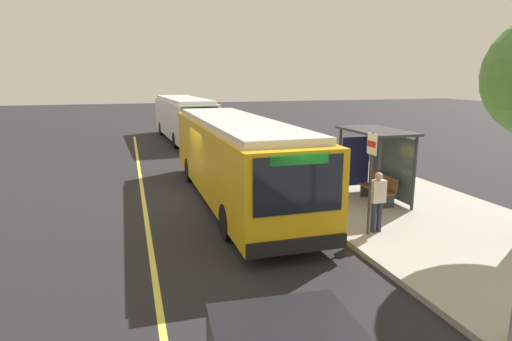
# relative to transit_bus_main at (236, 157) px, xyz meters

# --- Properties ---
(ground_plane) EXTENTS (120.00, 120.00, 0.00)m
(ground_plane) POSITION_rel_transit_bus_main_xyz_m (-0.78, -1.01, -1.62)
(ground_plane) COLOR #232326
(sidewalk_curb) EXTENTS (44.00, 6.40, 0.15)m
(sidewalk_curb) POSITION_rel_transit_bus_main_xyz_m (-0.78, 4.99, -1.54)
(sidewalk_curb) COLOR #A8A399
(sidewalk_curb) RESTS_ON ground_plane
(lane_stripe_center) EXTENTS (36.00, 0.14, 0.01)m
(lane_stripe_center) POSITION_rel_transit_bus_main_xyz_m (-0.78, -3.21, -1.61)
(lane_stripe_center) COLOR #E0D64C
(lane_stripe_center) RESTS_ON ground_plane
(transit_bus_main) EXTENTS (11.66, 2.69, 2.95)m
(transit_bus_main) POSITION_rel_transit_bus_main_xyz_m (0.00, 0.00, 0.00)
(transit_bus_main) COLOR gold
(transit_bus_main) RESTS_ON ground_plane
(transit_bus_second) EXTENTS (10.91, 3.18, 2.95)m
(transit_bus_second) POSITION_rel_transit_bus_main_xyz_m (-15.86, 0.16, -0.00)
(transit_bus_second) COLOR white
(transit_bus_second) RESTS_ON ground_plane
(bus_shelter) EXTENTS (2.90, 1.60, 2.48)m
(bus_shelter) POSITION_rel_transit_bus_main_xyz_m (1.61, 4.61, 0.30)
(bus_shelter) COLOR #333338
(bus_shelter) RESTS_ON sidewalk_curb
(waiting_bench) EXTENTS (1.60, 0.48, 0.95)m
(waiting_bench) POSITION_rel_transit_bus_main_xyz_m (1.98, 4.55, -0.98)
(waiting_bench) COLOR brown
(waiting_bench) RESTS_ON sidewalk_curb
(route_sign_post) EXTENTS (0.44, 0.08, 2.80)m
(route_sign_post) POSITION_rel_transit_bus_main_xyz_m (4.69, 2.54, 0.34)
(route_sign_post) COLOR #333338
(route_sign_post) RESTS_ON sidewalk_curb
(pedestrian_commuter) EXTENTS (0.24, 0.40, 1.69)m
(pedestrian_commuter) POSITION_rel_transit_bus_main_xyz_m (4.56, 2.87, -0.50)
(pedestrian_commuter) COLOR #282D47
(pedestrian_commuter) RESTS_ON sidewalk_curb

